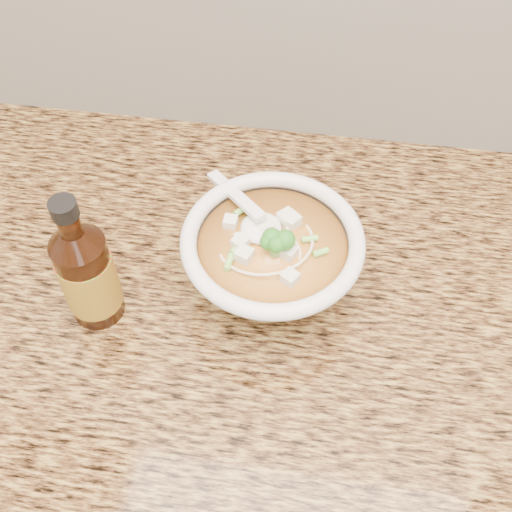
# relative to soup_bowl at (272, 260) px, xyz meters

# --- Properties ---
(cabinet) EXTENTS (4.00, 0.65, 0.86)m
(cabinet) POSITION_rel_soup_bowl_xyz_m (0.09, -0.01, -0.52)
(cabinet) COLOR #341E0F
(cabinet) RESTS_ON ground
(counter_slab) EXTENTS (4.00, 0.68, 0.04)m
(counter_slab) POSITION_rel_soup_bowl_xyz_m (0.09, -0.01, -0.07)
(counter_slab) COLOR olive
(counter_slab) RESTS_ON cabinet
(soup_bowl) EXTENTS (0.22, 0.22, 0.12)m
(soup_bowl) POSITION_rel_soup_bowl_xyz_m (0.00, 0.00, 0.00)
(soup_bowl) COLOR white
(soup_bowl) RESTS_ON counter_slab
(hot_sauce_bottle) EXTENTS (0.08, 0.08, 0.20)m
(hot_sauce_bottle) POSITION_rel_soup_bowl_xyz_m (-0.21, -0.07, 0.02)
(hot_sauce_bottle) COLOR #371607
(hot_sauce_bottle) RESTS_ON counter_slab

